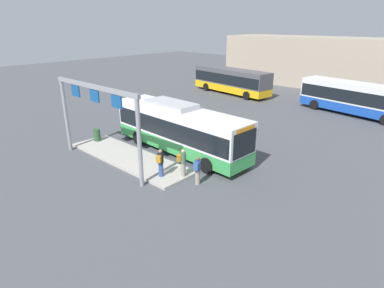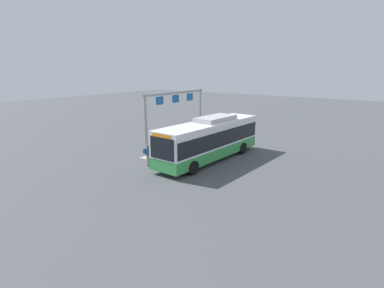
{
  "view_description": "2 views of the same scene",
  "coord_description": "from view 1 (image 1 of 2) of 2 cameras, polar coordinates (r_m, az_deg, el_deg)",
  "views": [
    {
      "loc": [
        14.9,
        -14.96,
        8.55
      ],
      "look_at": [
        1.7,
        -0.6,
        1.17
      ],
      "focal_mm": 30.11,
      "sensor_mm": 36.0,
      "label": 1
    },
    {
      "loc": [
        20.45,
        13.12,
        7.28
      ],
      "look_at": [
        1.24,
        -0.84,
        1.44
      ],
      "focal_mm": 29.07,
      "sensor_mm": 36.0,
      "label": 2
    }
  ],
  "objects": [
    {
      "name": "ground_plane",
      "position": [
        22.77,
        -2.14,
        -1.34
      ],
      "size": [
        120.0,
        120.0,
        0.0
      ],
      "primitive_type": "plane",
      "color": "#4C4F54"
    },
    {
      "name": "platform_sign_gantry",
      "position": [
        20.17,
        -16.64,
        5.96
      ],
      "size": [
        8.41,
        0.24,
        5.2
      ],
      "color": "gray",
      "rests_on": "ground"
    },
    {
      "name": "person_boarding",
      "position": [
        17.9,
        0.96,
        -4.61
      ],
      "size": [
        0.47,
        0.59,
        1.67
      ],
      "rotation": [
        0.0,
        0.0,
        1.92
      ],
      "color": "gray",
      "rests_on": "ground"
    },
    {
      "name": "person_waiting_mid",
      "position": [
        18.54,
        -5.61,
        -3.24
      ],
      "size": [
        0.49,
        0.6,
        1.67
      ],
      "rotation": [
        0.0,
        0.0,
        1.99
      ],
      "color": "#334C8C",
      "rests_on": "platform_curb"
    },
    {
      "name": "trash_bin",
      "position": [
        25.3,
        -16.49,
        1.56
      ],
      "size": [
        0.52,
        0.52,
        0.9
      ],
      "primitive_type": "cylinder",
      "color": "#2D5133",
      "rests_on": "platform_curb"
    },
    {
      "name": "bus_background_left",
      "position": [
        41.9,
        6.96,
        11.27
      ],
      "size": [
        11.33,
        3.98,
        3.1
      ],
      "rotation": [
        0.0,
        0.0,
        -0.14
      ],
      "color": "#EAAD14",
      "rests_on": "ground"
    },
    {
      "name": "station_building",
      "position": [
        50.64,
        21.12,
        13.48
      ],
      "size": [
        26.01,
        8.0,
        6.68
      ],
      "primitive_type": "cube",
      "color": "tan",
      "rests_on": "ground"
    },
    {
      "name": "bus_main",
      "position": [
        22.16,
        -2.21,
        3.01
      ],
      "size": [
        11.07,
        3.03,
        3.46
      ],
      "rotation": [
        0.0,
        0.0,
        -0.04
      ],
      "color": "green",
      "rests_on": "ground"
    },
    {
      "name": "person_waiting_near",
      "position": [
        18.47,
        -1.67,
        -3.24
      ],
      "size": [
        0.54,
        0.61,
        1.67
      ],
      "rotation": [
        0.0,
        0.0,
        1.01
      ],
      "color": "gray",
      "rests_on": "platform_curb"
    },
    {
      "name": "bus_background_right",
      "position": [
        35.27,
        27.32,
        7.36
      ],
      "size": [
        11.38,
        4.42,
        3.1
      ],
      "rotation": [
        0.0,
        0.0,
        2.96
      ],
      "color": "#1947AD",
      "rests_on": "ground"
    },
    {
      "name": "platform_curb",
      "position": [
        21.99,
        -11.1,
        -2.34
      ],
      "size": [
        10.0,
        2.8,
        0.16
      ],
      "primitive_type": "cube",
      "color": "#B2ADA3",
      "rests_on": "ground"
    }
  ]
}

